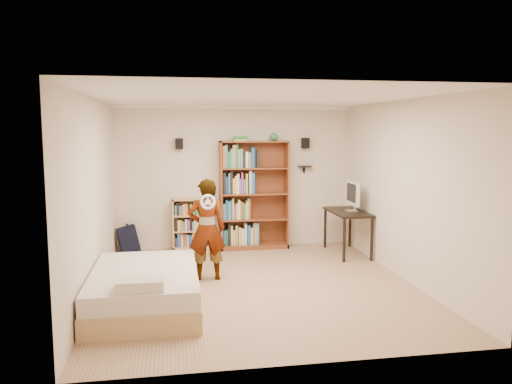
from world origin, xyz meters
The scene contains 14 objects.
ground centered at (0.00, 0.00, 0.00)m, with size 4.50×5.00×0.01m, color tan.
room_shell centered at (0.00, 0.00, 1.76)m, with size 4.52×5.02×2.71m.
crown_molding centered at (0.00, 0.00, 2.67)m, with size 4.50×5.00×0.06m.
speaker_left centered at (-1.05, 2.40, 2.00)m, with size 0.14×0.12×0.20m, color black.
speaker_right centered at (1.35, 2.40, 2.00)m, with size 0.14×0.12×0.20m, color black.
wall_shelf centered at (1.35, 2.41, 1.55)m, with size 0.25×0.16×0.03m, color black.
tall_bookshelf centered at (0.33, 2.31, 1.02)m, with size 1.29×0.38×2.05m, color brown, non-canonical shape.
low_bookshelf centered at (-0.81, 2.35, 0.49)m, with size 0.79×0.29×0.98m, color tan, non-canonical shape.
computer_desk centered at (1.94, 1.59, 0.40)m, with size 0.58×1.16×0.79m, color black, non-canonical shape.
imac centered at (1.99, 1.55, 1.07)m, with size 0.11×0.55×0.55m, color silver, non-canonical shape.
daybed centered at (-1.56, -0.63, 0.30)m, with size 1.34×2.06×0.61m, color beige, non-canonical shape.
person centered at (-0.69, 0.44, 0.77)m, with size 0.56×0.37×1.53m, color black.
wii_wheel centered at (-0.69, 0.16, 1.23)m, with size 0.22×0.22×0.04m, color silver.
navy_bag centered at (-2.01, 2.33, 0.26)m, with size 0.38×0.24×0.51m, color black, non-canonical shape.
Camera 1 is at (-1.18, -6.93, 2.25)m, focal length 35.00 mm.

